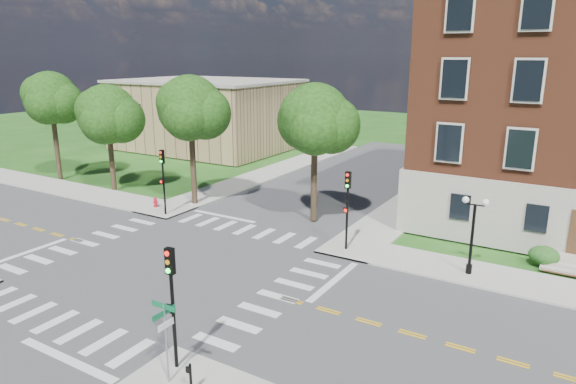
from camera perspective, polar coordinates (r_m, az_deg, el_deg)
The scene contains 19 objects.
ground at distance 29.89m, azimuth -13.05°, elevation -8.05°, with size 160.00×160.00×0.00m, color #1E4E16.
road_ew at distance 29.89m, azimuth -13.05°, elevation -8.04°, with size 90.00×12.00×0.01m, color #3D3D3F.
road_ns at distance 29.89m, azimuth -13.05°, elevation -8.04°, with size 12.00×90.00×0.01m, color #3D3D3F.
sidewalk_ne at distance 36.92m, azimuth 23.06°, elevation -4.27°, with size 34.00×34.00×0.12m.
sidewalk_nw at distance 50.62m, azimuth -13.63°, elevation 1.61°, with size 34.00×34.00×0.12m.
crosswalk_east at distance 25.78m, azimuth -1.17°, elevation -11.56°, with size 2.20×10.20×0.02m, color silver, non-canonical shape.
stop_bar_east at distance 27.45m, azimuth 5.10°, elevation -9.87°, with size 0.40×5.50×0.00m, color silver.
secondary_building at distance 64.97m, azimuth -9.00°, elevation 8.58°, with size 20.40×15.40×8.30m.
tree_a at distance 51.90m, azimuth -24.85°, elevation 9.43°, with size 4.77×4.77×9.91m.
tree_b at distance 45.93m, azimuth -19.42°, elevation 8.12°, with size 5.00×5.00×9.01m.
tree_c at distance 39.78m, azimuth -10.81°, elevation 9.12°, with size 4.93×4.93×9.94m.
tree_d at distance 34.90m, azimuth 3.00°, elevation 8.06°, with size 4.84×4.84×9.61m.
traffic_signal_se at distance 19.46m, azimuth -12.80°, elevation -10.86°, with size 0.33×0.36×4.80m.
traffic_signal_ne at distance 30.48m, azimuth 6.61°, elevation -0.93°, with size 0.33×0.36×4.80m.
traffic_signal_nw at distance 38.07m, azimuth -13.73°, elevation 2.00°, with size 0.33×0.36×4.80m.
twin_lamp_west at distance 28.81m, azimuth 19.83°, elevation -4.11°, with size 1.36×0.36×4.23m.
street_sign_pole at distance 19.09m, azimuth -13.48°, elevation -14.42°, with size 1.10×1.10×3.10m.
push_button_post at distance 19.09m, azimuth -10.81°, elevation -19.60°, with size 0.14×0.21×1.20m.
fire_hydrant at distance 40.75m, azimuth -14.52°, elevation -1.14°, with size 0.35×0.35×0.75m.
Camera 1 is at (19.51, -19.44, 11.63)m, focal length 32.00 mm.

